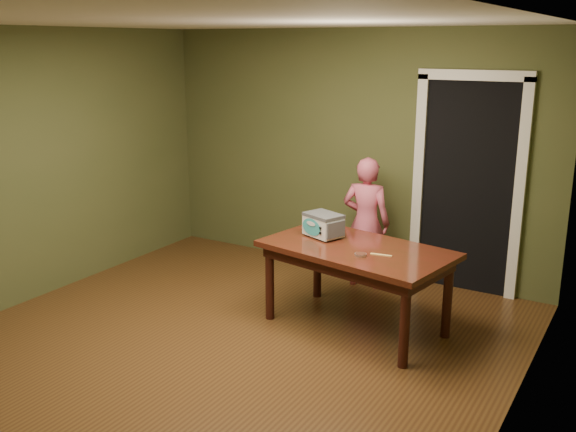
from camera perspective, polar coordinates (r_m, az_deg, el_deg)
The scene contains 8 objects.
floor at distance 5.36m, azimuth -6.71°, elevation -12.14°, with size 5.00×5.00×0.00m, color #563718.
room_shell at distance 4.82m, azimuth -7.34°, elevation 6.20°, with size 4.52×5.02×2.61m.
doorway at distance 6.87m, azimuth 16.31°, elevation 2.87°, with size 1.10×0.66×2.25m.
dining_table at distance 5.58m, azimuth 6.12°, elevation -3.72°, with size 1.73×1.16×0.75m.
toy_oven at distance 5.77m, azimuth 3.15°, elevation -0.74°, with size 0.40×0.34×0.22m.
baking_pan at distance 5.32m, azimuth 6.47°, elevation -3.42°, with size 0.10×0.10×0.02m.
spatula at distance 5.36m, azimuth 8.27°, elevation -3.44°, with size 0.18×0.03×0.01m, color #F5C46A.
child at distance 6.57m, azimuth 6.95°, elevation -0.59°, with size 0.49×0.32×1.35m, color #D25671.
Camera 1 is at (2.94, -3.75, 2.45)m, focal length 40.00 mm.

